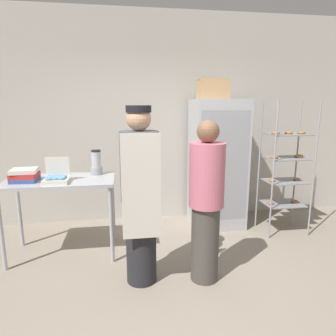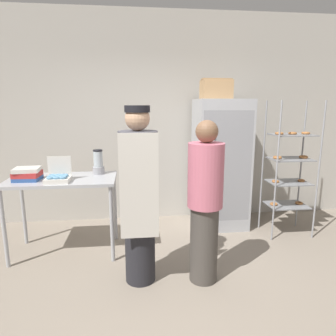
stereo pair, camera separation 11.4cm
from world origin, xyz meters
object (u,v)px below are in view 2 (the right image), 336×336
Objects in this scene: person_baker at (139,194)px; donut_box at (58,178)px; refrigerator at (220,164)px; binder_stack at (27,174)px; baking_rack at (289,169)px; blender_pitcher at (98,163)px; cardboard_storage_box at (216,89)px; person_customer at (205,202)px.

donut_box is at bearing 148.56° from person_baker.
refrigerator is 2.52m from binder_stack.
baking_rack is (0.84, -0.39, -0.01)m from refrigerator.
blender_pitcher is at bearing -165.06° from refrigerator.
cardboard_storage_box is 0.23× the size of person_baker.
cardboard_storage_box is (1.56, 0.42, 0.90)m from blender_pitcher.
baking_rack is 1.12× the size of person_customer.
person_customer is (1.11, -0.95, -0.23)m from blender_pitcher.
person_customer is at bearing -5.75° from person_baker.
cardboard_storage_box is (1.96, 0.77, 0.99)m from donut_box.
donut_box is 1.03m from person_baker.
baking_rack is at bearing 24.79° from person_baker.
baking_rack reaches higher than person_customer.
donut_box is 2.32m from cardboard_storage_box.
donut_box reaches higher than binder_stack.
binder_stack is at bearing 159.09° from person_customer.
refrigerator reaches higher than person_customer.
refrigerator is at bearing 48.16° from person_baker.
person_baker is at bearing -61.73° from blender_pitcher.
blender_pitcher is 1.05× the size of binder_stack.
blender_pitcher is 1.48m from person_customer.
binder_stack is 0.18× the size of person_customer.
baking_rack is 2.23m from person_baker.
cardboard_storage_box reaches higher than person_customer.
person_baker is (-1.08, -1.30, -1.05)m from cardboard_storage_box.
refrigerator reaches higher than blender_pitcher.
refrigerator is 1.01× the size of baking_rack.
blender_pitcher is 0.79m from binder_stack.
person_customer is at bearing -144.32° from baking_rack.
binder_stack is (-2.42, -0.68, 0.08)m from refrigerator.
binder_stack is (-0.76, -0.23, -0.06)m from blender_pitcher.
donut_box is at bearing -172.14° from baking_rack.
baking_rack is 6.29× the size of binder_stack.
baking_rack is at bearing 35.68° from person_customer.
donut_box is (-2.06, -0.79, 0.05)m from refrigerator.
person_baker reaches higher than donut_box.
person_baker is at bearing -129.77° from cardboard_storage_box.
donut_box is 1.63m from person_customer.
blender_pitcher is at bearing 41.15° from donut_box.
baking_rack is 2.93m from donut_box.
refrigerator is 1.73m from blender_pitcher.
person_customer reaches higher than binder_stack.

